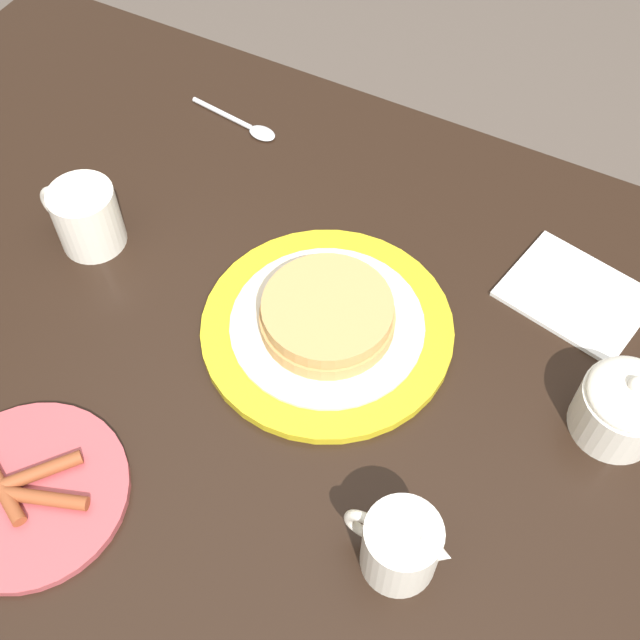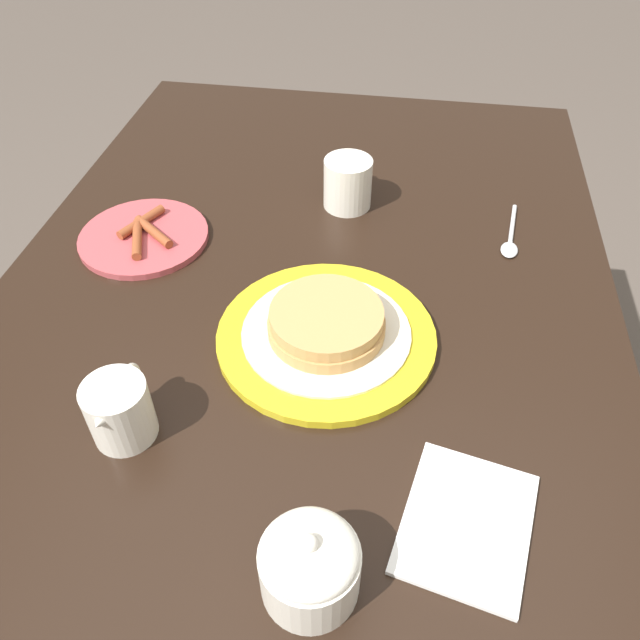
{
  "view_description": "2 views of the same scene",
  "coord_description": "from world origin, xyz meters",
  "views": [
    {
      "loc": [
        -0.26,
        0.41,
        1.48
      ],
      "look_at": [
        -0.03,
        -0.04,
        0.76
      ],
      "focal_mm": 45.0,
      "sensor_mm": 36.0,
      "label": 1
    },
    {
      "loc": [
        -0.59,
        -0.13,
        1.31
      ],
      "look_at": [
        -0.03,
        -0.04,
        0.76
      ],
      "focal_mm": 35.0,
      "sensor_mm": 36.0,
      "label": 2
    }
  ],
  "objects": [
    {
      "name": "dining_table",
      "position": [
        0.0,
        0.0,
        0.62
      ],
      "size": [
        1.4,
        0.87,
        0.73
      ],
      "color": "black",
      "rests_on": "ground_plane"
    },
    {
      "name": "creamer_pitcher",
      "position": [
        -0.21,
        0.15,
        0.77
      ],
      "size": [
        0.11,
        0.07,
        0.08
      ],
      "color": "silver",
      "rests_on": "dining_table"
    },
    {
      "name": "pancake_plate",
      "position": [
        -0.03,
        -0.05,
        0.75
      ],
      "size": [
        0.28,
        0.28,
        0.05
      ],
      "color": "gold",
      "rests_on": "dining_table"
    },
    {
      "name": "side_plate_bacon",
      "position": [
        0.14,
        0.26,
        0.74
      ],
      "size": [
        0.2,
        0.2,
        0.02
      ],
      "color": "#B2474C",
      "rests_on": "dining_table"
    },
    {
      "name": "ground_plane",
      "position": [
        0.0,
        0.0,
        0.0
      ],
      "size": [
        8.0,
        8.0,
        0.0
      ],
      "primitive_type": "plane",
      "color": "#51473F"
    },
    {
      "name": "spoon",
      "position": [
        0.22,
        -0.29,
        0.74
      ],
      "size": [
        0.14,
        0.03,
        0.01
      ],
      "color": "silver",
      "rests_on": "dining_table"
    },
    {
      "name": "coffee_mug",
      "position": [
        0.28,
        -0.03,
        0.78
      ],
      "size": [
        0.11,
        0.08,
        0.08
      ],
      "color": "silver",
      "rests_on": "dining_table"
    },
    {
      "name": "napkin",
      "position": [
        -0.26,
        -0.22,
        0.74
      ],
      "size": [
        0.18,
        0.15,
        0.01
      ],
      "color": "white",
      "rests_on": "dining_table"
    },
    {
      "name": "sugar_bowl",
      "position": [
        -0.35,
        -0.08,
        0.78
      ],
      "size": [
        0.09,
        0.09,
        0.09
      ],
      "color": "silver",
      "rests_on": "dining_table"
    }
  ]
}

